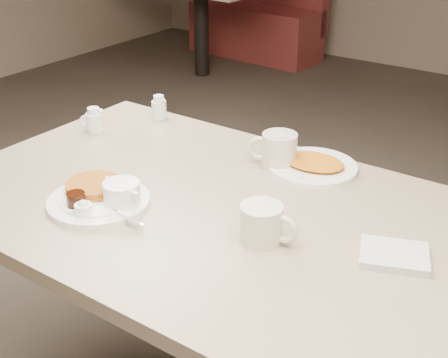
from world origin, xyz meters
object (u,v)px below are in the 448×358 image
Objects in this scene: creamer_left at (94,120)px; hash_plate at (313,165)px; coffee_mug_far at (278,150)px; booth_back_left at (254,11)px; creamer_right at (159,108)px; coffee_mug_near at (263,223)px; diner_table at (220,262)px; main_plate at (102,196)px.

hash_plate is at bearing 12.05° from creamer_left.
creamer_left is (-0.62, -0.11, -0.01)m from coffee_mug_far.
creamer_right is at bearing -62.59° from booth_back_left.
creamer_left is (-0.80, 0.25, -0.01)m from coffee_mug_near.
coffee_mug_near is 4.33m from booth_back_left.
coffee_mug_far is at bearing 116.02° from coffee_mug_near.
main_plate reaches higher than diner_table.
coffee_mug_far reaches higher than main_plate.
coffee_mug_near is 0.41m from hash_plate.
coffee_mug_near is 0.56× the size of hash_plate.
creamer_left is (-0.63, 0.18, 0.21)m from diner_table.
main_plate is 2.30× the size of coffee_mug_near.
creamer_right is at bearing 169.28° from coffee_mug_far.
creamer_left is at bearing -113.52° from creamer_right.
diner_table is at bearing -58.52° from booth_back_left.
coffee_mug_near reaches higher than hash_plate.
booth_back_left is at bearing 123.66° from coffee_mug_far.
creamer_right is 0.31× the size of hash_plate.
booth_back_left is at bearing 122.95° from coffee_mug_near.
creamer_left reaches higher than main_plate.
hash_plate is at bearing -54.88° from booth_back_left.
creamer_left reaches higher than hash_plate.
hash_plate is 0.18× the size of booth_back_left.
coffee_mug_near is at bearing -22.97° from diner_table.
main_plate is at bearing -168.56° from coffee_mug_near.
main_plate is (-0.25, -0.16, 0.19)m from diner_table.
main_plate is 0.23× the size of booth_back_left.
coffee_mug_far is 0.11m from hash_plate.
diner_table is 4.16m from booth_back_left.
creamer_left is 0.05× the size of booth_back_left.
booth_back_left is at bearing 121.48° from diner_table.
creamer_left is at bearing -167.95° from hash_plate.
coffee_mug_far is (-0.00, 0.29, 0.22)m from diner_table.
booth_back_left reaches higher than main_plate.
coffee_mug_near reaches higher than main_plate.
coffee_mug_near is at bearing -17.33° from creamer_left.
diner_table is at bearing -105.28° from hash_plate.
diner_table is 0.29m from coffee_mug_near.
creamer_left is at bearing -169.72° from coffee_mug_far.
creamer_left is at bearing -65.39° from booth_back_left.
main_plate is at bearing -62.85° from creamer_right.
coffee_mug_far reaches higher than creamer_left.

